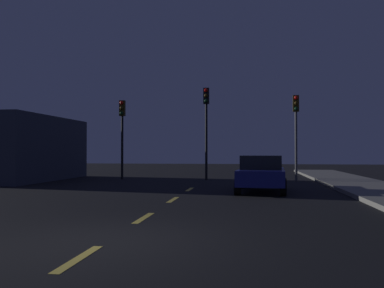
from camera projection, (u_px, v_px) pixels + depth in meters
ground_plane at (176, 198)px, 14.27m from camera, size 80.00×80.00×0.00m
lane_stripe_nearest at (79, 258)px, 6.15m from camera, size 0.16×1.60×0.01m
lane_stripe_second at (144, 218)px, 9.91m from camera, size 0.16×1.60×0.01m
lane_stripe_third at (173, 200)px, 13.67m from camera, size 0.16×1.60×0.01m
lane_stripe_fourth at (190, 189)px, 17.44m from camera, size 0.16×1.60×0.01m
traffic_signal_left at (122, 124)px, 24.06m from camera, size 0.32×0.38×4.56m
traffic_signal_center at (206, 116)px, 23.39m from camera, size 0.32×0.38×5.18m
traffic_signal_right at (296, 121)px, 22.70m from camera, size 0.32×0.38×4.68m
car_stopped_ahead at (261, 173)px, 16.35m from camera, size 2.05×4.09×1.44m
storefront_left at (19, 149)px, 23.24m from camera, size 4.54×8.23×3.52m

